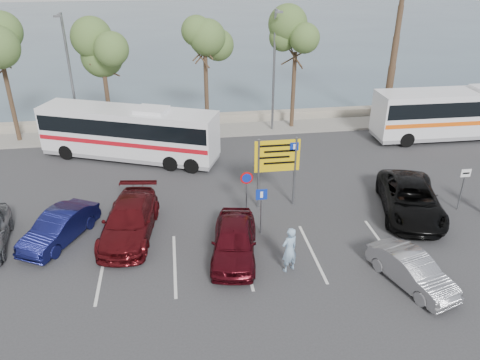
{
  "coord_description": "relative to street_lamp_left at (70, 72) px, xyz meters",
  "views": [
    {
      "loc": [
        -3.7,
        -16.73,
        11.63
      ],
      "look_at": [
        -0.82,
        3.0,
        1.65
      ],
      "focal_mm": 35.0,
      "sensor_mm": 36.0,
      "label": 1
    }
  ],
  "objects": [
    {
      "name": "tree_right",
      "position": [
        14.5,
        0.48,
        1.57
      ],
      "size": [
        3.2,
        3.2,
        7.4
      ],
      "color": "#382619",
      "rests_on": "kerb_strip"
    },
    {
      "name": "tree_left",
      "position": [
        2.0,
        0.48,
        1.41
      ],
      "size": [
        3.2,
        3.2,
        7.2
      ],
      "color": "#382619",
      "rests_on": "kerb_strip"
    },
    {
      "name": "kerb_strip",
      "position": [
        10.0,
        0.48,
        -4.52
      ],
      "size": [
        44.0,
        2.4,
        0.15
      ],
      "primitive_type": "cube",
      "color": "gray",
      "rests_on": "ground"
    },
    {
      "name": "seawall",
      "position": [
        10.0,
        2.48,
        -4.3
      ],
      "size": [
        48.0,
        0.8,
        0.6
      ],
      "primitive_type": "cube",
      "color": "gray",
      "rests_on": "ground"
    },
    {
      "name": "pedestrian_near",
      "position": [
        10.41,
        -15.52,
        -3.62
      ],
      "size": [
        0.84,
        0.72,
        1.96
      ],
      "primitive_type": "imported",
      "rotation": [
        0.0,
        0.0,
        3.57
      ],
      "color": "#88A9C7",
      "rests_on": "ground"
    },
    {
      "name": "sign_parking",
      "position": [
        9.8,
        -12.73,
        -3.13
      ],
      "size": [
        0.5,
        0.07,
        2.25
      ],
      "color": "slate",
      "rests_on": "ground"
    },
    {
      "name": "car_maroon",
      "position": [
        4.0,
        -12.02,
        -3.84
      ],
      "size": [
        2.79,
        5.45,
        1.51
      ],
      "primitive_type": "imported",
      "rotation": [
        0.0,
        0.0,
        -0.13
      ],
      "color": "#500D11",
      "rests_on": "ground"
    },
    {
      "name": "sign_no_stop",
      "position": [
        9.4,
        -11.13,
        -3.02
      ],
      "size": [
        0.6,
        0.08,
        2.35
      ],
      "color": "slate",
      "rests_on": "ground"
    },
    {
      "name": "direction_sign",
      "position": [
        11.0,
        -10.32,
        -2.17
      ],
      "size": [
        2.2,
        0.12,
        3.6
      ],
      "color": "slate",
      "rests_on": "ground"
    },
    {
      "name": "ground",
      "position": [
        10.0,
        -13.52,
        -4.6
      ],
      "size": [
        120.0,
        120.0,
        0.0
      ],
      "primitive_type": "plane",
      "color": "#313134",
      "rests_on": "ground"
    },
    {
      "name": "sign_taxi",
      "position": [
        19.8,
        -12.03,
        -3.18
      ],
      "size": [
        0.5,
        0.07,
        2.2
      ],
      "color": "slate",
      "rests_on": "ground"
    },
    {
      "name": "coach_bus_right",
      "position": [
        24.91,
        -3.02,
        -2.98
      ],
      "size": [
        11.22,
        2.56,
        3.49
      ],
      "color": "white",
      "rests_on": "ground"
    },
    {
      "name": "tree_mid",
      "position": [
        8.5,
        0.48,
        2.06
      ],
      "size": [
        3.2,
        3.2,
        8.0
      ],
      "color": "#382619",
      "rests_on": "kerb_strip"
    },
    {
      "name": "car_silver_b",
      "position": [
        14.83,
        -17.02,
        -3.98
      ],
      "size": [
        2.45,
        4.01,
        1.25
      ],
      "primitive_type": "imported",
      "rotation": [
        0.0,
        0.0,
        0.32
      ],
      "color": "gray",
      "rests_on": "ground"
    },
    {
      "name": "suv_black",
      "position": [
        17.23,
        -12.02,
        -3.81
      ],
      "size": [
        4.07,
        6.14,
        1.57
      ],
      "primitive_type": "imported",
      "rotation": [
        0.0,
        0.0,
        -0.28
      ],
      "color": "black",
      "rests_on": "ground"
    },
    {
      "name": "street_lamp_left",
      "position": [
        0.0,
        0.0,
        0.0
      ],
      "size": [
        0.45,
        1.15,
        8.01
      ],
      "color": "slate",
      "rests_on": "kerb_strip"
    },
    {
      "name": "lane_markings",
      "position": [
        8.86,
        -14.52,
        -4.6
      ],
      "size": [
        12.02,
        4.2,
        0.01
      ],
      "primitive_type": null,
      "color": "silver",
      "rests_on": "ground"
    },
    {
      "name": "car_blue",
      "position": [
        1.0,
        -12.02,
        -3.92
      ],
      "size": [
        3.15,
        4.31,
        1.35
      ],
      "primitive_type": "imported",
      "rotation": [
        0.0,
        0.0,
        -0.48
      ],
      "color": "#0E1143",
      "rests_on": "ground"
    },
    {
      "name": "sea",
      "position": [
        10.0,
        46.48,
        -4.59
      ],
      "size": [
        140.0,
        140.0,
        0.0
      ],
      "primitive_type": "plane",
      "color": "#3F5265",
      "rests_on": "ground"
    },
    {
      "name": "coach_bus_left",
      "position": [
        3.5,
        -3.39,
        -3.05
      ],
      "size": [
        10.77,
        6.15,
        3.33
      ],
      "color": "white",
      "rests_on": "ground"
    },
    {
      "name": "car_red",
      "position": [
        8.39,
        -14.25,
        -3.84
      ],
      "size": [
        2.54,
        4.7,
        1.52
      ],
      "primitive_type": "imported",
      "rotation": [
        0.0,
        0.0,
        -0.17
      ],
      "color": "#450912",
      "rests_on": "ground"
    },
    {
      "name": "street_lamp_right",
      "position": [
        13.0,
        0.0,
        0.0
      ],
      "size": [
        0.45,
        1.15,
        8.01
      ],
      "color": "slate",
      "rests_on": "kerb_strip"
    }
  ]
}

